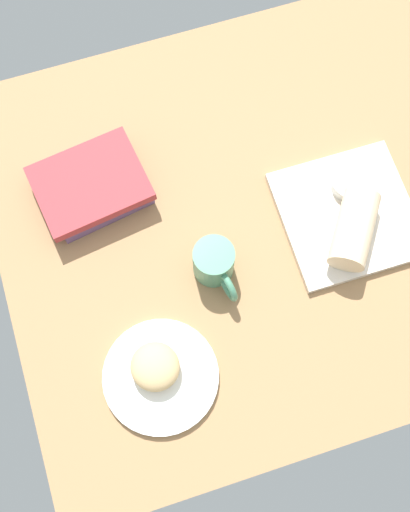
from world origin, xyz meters
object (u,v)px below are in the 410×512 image
Objects in this scene: sauce_cup at (347,184)px; book_stack at (92,185)px; scone_pastry at (155,367)px; coffee_mug at (215,263)px; round_plate at (161,377)px; breakfast_wrap at (354,229)px; square_plate at (347,215)px.

book_stack is at bearing 162.68° from sauce_cup.
coffee_mug is (15.70, 14.63, 0.64)cm from scone_pastry.
scone_pastry is 0.39× the size of book_stack.
scone_pastry is (-0.38, 1.53, 3.03)cm from round_plate.
book_stack is 1.86× the size of coffee_mug.
round_plate is 1.43× the size of breakfast_wrap.
coffee_mug is (-26.55, 1.68, -0.71)cm from breakfast_wrap.
sauce_cup is (44.72, 24.18, 2.16)cm from round_plate.
scone_pastry reaches higher than sauce_cup.
coffee_mug is (-27.82, -2.63, 3.57)cm from square_plate.
square_plate is 1.10× the size of book_stack.
coffee_mug is at bearing -52.28° from book_stack.
scone_pastry is 0.72× the size of coffee_mug.
breakfast_wrap is at bearing -3.62° from coffee_mug.
book_stack is at bearing -174.40° from breakfast_wrap.
scone_pastry is at bearing -137.01° from coffee_mug.
coffee_mug reaches higher than book_stack.
round_plate is 22.57cm from coffee_mug.
square_plate is 2.05× the size of coffee_mug.
coffee_mug is (15.32, 16.16, 3.67)cm from round_plate.
coffee_mug is at bearing 42.99° from scone_pastry.
breakfast_wrap is 1.20× the size of coffee_mug.
round_plate is 3.42cm from scone_pastry.
sauce_cup is 10.34cm from breakfast_wrap.
square_plate is at bearing 5.40° from coffee_mug.
book_stack is (-45.33, 20.01, 2.04)cm from square_plate.
coffee_mug reaches higher than scone_pastry.
sauce_cup is at bearing 15.25° from coffee_mug.
scone_pastry is 46.90cm from square_plate.
square_plate is 5.98cm from sauce_cup.
breakfast_wrap is (41.87, 14.49, 4.37)cm from round_plate.
book_stack reaches higher than sauce_cup.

